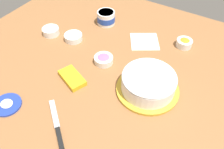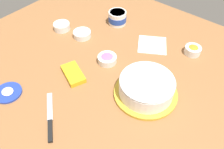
{
  "view_description": "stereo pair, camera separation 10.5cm",
  "coord_description": "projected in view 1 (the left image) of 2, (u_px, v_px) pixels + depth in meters",
  "views": [
    {
      "loc": [
        0.46,
        -0.6,
        0.79
      ],
      "look_at": [
        0.09,
        0.01,
        0.04
      ],
      "focal_mm": 36.88,
      "sensor_mm": 36.0,
      "label": 1
    },
    {
      "loc": [
        0.55,
        -0.54,
        0.79
      ],
      "look_at": [
        0.09,
        0.01,
        0.04
      ],
      "focal_mm": 36.88,
      "sensor_mm": 36.0,
      "label": 2
    }
  ],
  "objects": [
    {
      "name": "sprinkle_bowl_orange",
      "position": [
        184.0,
        43.0,
        1.23
      ],
      "size": [
        0.08,
        0.08,
        0.04
      ],
      "color": "white",
      "rests_on": "ground_plane"
    },
    {
      "name": "sprinkle_bowl_green",
      "position": [
        73.0,
        37.0,
        1.27
      ],
      "size": [
        0.1,
        0.1,
        0.03
      ],
      "color": "white",
      "rests_on": "ground_plane"
    },
    {
      "name": "spreading_knife",
      "position": [
        57.0,
        128.0,
        0.89
      ],
      "size": [
        0.2,
        0.16,
        0.01
      ],
      "color": "silver",
      "rests_on": "ground_plane"
    },
    {
      "name": "frosted_cake",
      "position": [
        148.0,
        83.0,
        0.99
      ],
      "size": [
        0.28,
        0.28,
        0.1
      ],
      "color": "gold",
      "rests_on": "ground_plane"
    },
    {
      "name": "candy_box_lower",
      "position": [
        72.0,
        78.0,
        1.06
      ],
      "size": [
        0.16,
        0.12,
        0.02
      ],
      "primitive_type": "cube",
      "rotation": [
        0.0,
        0.0,
        -0.39
      ],
      "color": "yellow",
      "rests_on": "ground_plane"
    },
    {
      "name": "frosting_tub",
      "position": [
        106.0,
        18.0,
        1.36
      ],
      "size": [
        0.11,
        0.11,
        0.08
      ],
      "color": "white",
      "rests_on": "ground_plane"
    },
    {
      "name": "sprinkle_bowl_pink",
      "position": [
        104.0,
        59.0,
        1.14
      ],
      "size": [
        0.09,
        0.09,
        0.04
      ],
      "color": "white",
      "rests_on": "ground_plane"
    },
    {
      "name": "frosting_tub_lid",
      "position": [
        7.0,
        105.0,
        0.97
      ],
      "size": [
        0.12,
        0.12,
        0.02
      ],
      "color": "#233DAD",
      "rests_on": "ground_plane"
    },
    {
      "name": "ground_plane",
      "position": [
        94.0,
        74.0,
        1.1
      ],
      "size": [
        1.54,
        1.54,
        0.0
      ],
      "primitive_type": "plane",
      "color": "#936038"
    },
    {
      "name": "paper_napkin",
      "position": [
        145.0,
        41.0,
        1.27
      ],
      "size": [
        0.21,
        0.21,
        0.01
      ],
      "primitive_type": "cube",
      "rotation": [
        0.0,
        0.0,
        0.55
      ],
      "color": "white",
      "rests_on": "ground_plane"
    },
    {
      "name": "sprinkle_bowl_yellow",
      "position": [
        51.0,
        31.0,
        1.3
      ],
      "size": [
        0.09,
        0.09,
        0.04
      ],
      "color": "white",
      "rests_on": "ground_plane"
    }
  ]
}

